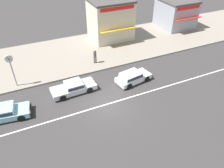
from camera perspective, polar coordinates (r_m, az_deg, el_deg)
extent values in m
plane|color=#383535|center=(19.42, -1.19, -5.27)|extent=(160.00, 160.00, 0.00)
cube|color=silver|center=(19.41, -1.19, -5.26)|extent=(50.40, 0.14, 0.01)
cube|color=gray|center=(27.56, -9.93, 7.84)|extent=(68.00, 10.00, 0.15)
cube|color=white|center=(22.06, 5.61, 1.57)|extent=(3.77, 2.11, 0.48)
cube|color=white|center=(21.61, 4.94, 2.30)|extent=(2.16, 1.71, 0.46)
cube|color=#28333D|center=(21.61, 4.94, 2.30)|extent=(2.09, 1.73, 0.29)
cube|color=black|center=(23.16, 9.17, 2.76)|extent=(0.36, 1.54, 0.28)
cube|color=white|center=(23.37, 8.27, 3.78)|extent=(0.12, 0.25, 0.14)
cube|color=white|center=(22.70, 10.07, 2.54)|extent=(0.12, 0.25, 0.14)
cylinder|color=black|center=(23.20, 6.60, 3.07)|extent=(0.63, 0.31, 0.60)
cylinder|color=black|center=(22.28, 9.02, 1.32)|extent=(0.63, 0.31, 0.60)
cylinder|color=black|center=(22.04, 2.14, 1.36)|extent=(0.63, 0.31, 0.60)
cylinder|color=black|center=(21.07, 4.49, -0.56)|extent=(0.63, 0.31, 0.60)
cube|color=#93C6D6|center=(19.88, -25.74, -6.94)|extent=(3.74, 2.10, 0.48)
cube|color=#93C6D6|center=(19.68, -27.09, -6.07)|extent=(2.13, 1.73, 0.46)
cube|color=#28333D|center=(19.68, -27.09, -6.07)|extent=(2.06, 1.75, 0.29)
cube|color=black|center=(19.63, -20.48, -6.35)|extent=(0.33, 1.62, 0.28)
cube|color=white|center=(19.95, -20.70, -4.85)|extent=(0.11, 0.25, 0.14)
cube|color=white|center=(19.06, -20.70, -7.02)|extent=(0.11, 0.25, 0.14)
cylinder|color=black|center=(20.34, -22.50, -5.25)|extent=(0.62, 0.30, 0.60)
cylinder|color=black|center=(19.15, -22.62, -8.21)|extent=(0.62, 0.30, 0.60)
cube|color=#B7BABF|center=(20.87, -9.99, -1.12)|extent=(4.23, 1.82, 0.48)
cube|color=#B7BABF|center=(20.61, -9.98, -0.08)|extent=(1.62, 1.56, 0.42)
cube|color=#28333D|center=(20.61, -9.98, -0.08)|extent=(1.56, 1.59, 0.27)
cube|color=black|center=(21.45, -4.58, 0.19)|extent=(0.18, 1.64, 0.28)
cube|color=white|center=(21.78, -5.28, 1.41)|extent=(0.09, 0.24, 0.14)
cube|color=white|center=(20.88, -4.06, -0.20)|extent=(0.09, 0.24, 0.14)
cylinder|color=black|center=(21.84, -7.43, 0.68)|extent=(0.61, 0.24, 0.60)
cylinder|color=black|center=(20.62, -5.87, -1.57)|extent=(0.61, 0.24, 0.60)
cylinder|color=black|center=(21.34, -13.91, -1.13)|extent=(0.61, 0.24, 0.60)
cylinder|color=black|center=(20.09, -12.72, -3.56)|extent=(0.61, 0.24, 0.60)
cylinder|color=#9E9EA3|center=(22.61, -24.32, 2.37)|extent=(0.12, 0.12, 2.64)
cylinder|color=#9E9EA3|center=(21.83, -25.37, 6.00)|extent=(0.68, 0.18, 0.68)
cylinder|color=white|center=(21.74, -25.35, 5.89)|extent=(0.59, 0.02, 0.59)
cylinder|color=white|center=(21.91, -25.39, 6.11)|extent=(0.59, 0.02, 0.59)
cube|color=black|center=(21.73, -25.35, 5.88)|extent=(0.12, 0.01, 0.30)
cube|color=black|center=(21.73, -25.35, 5.87)|extent=(0.34, 0.01, 0.38)
cylinder|color=#4C4238|center=(24.88, -4.65, 6.32)|extent=(0.14, 0.14, 0.82)
cylinder|color=#4C4238|center=(24.94, -4.22, 6.42)|extent=(0.14, 0.14, 0.82)
cylinder|color=#514C56|center=(24.56, -4.51, 7.83)|extent=(0.34, 0.34, 0.62)
sphere|color=#D6AD89|center=(24.37, -4.56, 8.70)|extent=(0.22, 0.22, 0.22)
cube|color=beige|center=(30.33, -0.40, 16.26)|extent=(5.30, 4.24, 4.93)
cube|color=#474442|center=(29.56, -0.42, 20.99)|extent=(5.40, 4.32, 0.24)
cube|color=gold|center=(28.39, 1.72, 13.95)|extent=(4.77, 0.90, 0.28)
cube|color=red|center=(27.82, 1.50, 19.12)|extent=(4.50, 0.08, 0.44)
cube|color=#999EA8|center=(36.06, 16.22, 17.17)|extent=(4.62, 4.95, 3.79)
cube|color=#474442|center=(35.52, 16.79, 20.23)|extent=(4.71, 5.05, 0.24)
cube|color=red|center=(34.03, 19.27, 15.81)|extent=(4.16, 0.90, 0.28)
cube|color=red|center=(33.84, 19.39, 18.28)|extent=(3.93, 0.08, 0.44)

